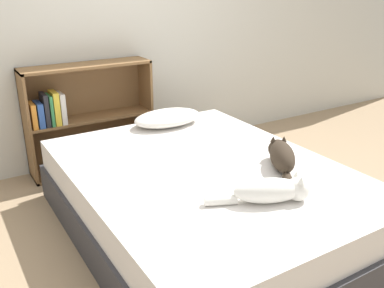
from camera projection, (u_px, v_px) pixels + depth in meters
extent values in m
plane|color=#997F60|center=(204.00, 230.00, 2.68)|extent=(8.00, 8.00, 0.00)
cube|color=silver|center=(106.00, 8.00, 3.38)|extent=(8.00, 0.06, 2.50)
cube|color=#333338|center=(205.00, 213.00, 2.64)|extent=(1.50, 1.98, 0.24)
cube|color=silver|center=(205.00, 182.00, 2.56)|extent=(1.45, 1.92, 0.19)
ellipsoid|color=white|center=(168.00, 118.00, 3.23)|extent=(0.53, 0.31, 0.11)
ellipsoid|color=white|center=(268.00, 191.00, 2.12)|extent=(0.38, 0.27, 0.12)
sphere|color=white|center=(298.00, 189.00, 2.14)|extent=(0.12, 0.12, 0.12)
cone|color=white|center=(297.00, 174.00, 2.14)|extent=(0.04, 0.04, 0.03)
cone|color=white|center=(301.00, 180.00, 2.08)|extent=(0.04, 0.04, 0.03)
cylinder|color=white|center=(221.00, 200.00, 2.10)|extent=(0.17, 0.11, 0.05)
ellipsoid|color=#33281E|center=(282.00, 157.00, 2.48)|extent=(0.29, 0.35, 0.16)
sphere|color=#33281E|center=(278.00, 149.00, 2.61)|extent=(0.12, 0.12, 0.12)
cone|color=#33281E|center=(273.00, 139.00, 2.59)|extent=(0.04, 0.04, 0.03)
cone|color=#33281E|center=(284.00, 139.00, 2.59)|extent=(0.04, 0.04, 0.03)
cylinder|color=#33281E|center=(289.00, 182.00, 2.29)|extent=(0.12, 0.15, 0.05)
cube|color=brown|center=(27.00, 128.00, 3.18)|extent=(0.02, 0.26, 0.86)
cube|color=brown|center=(146.00, 108.00, 3.66)|extent=(0.02, 0.26, 0.86)
cube|color=brown|center=(95.00, 165.00, 3.57)|extent=(1.00, 0.26, 0.02)
cube|color=brown|center=(86.00, 65.00, 3.27)|extent=(1.00, 0.26, 0.02)
cube|color=brown|center=(91.00, 118.00, 3.42)|extent=(0.96, 0.26, 0.02)
cube|color=brown|center=(86.00, 114.00, 3.52)|extent=(1.00, 0.02, 0.86)
cube|color=orange|center=(32.00, 115.00, 3.14)|extent=(0.03, 0.16, 0.19)
cube|color=#2D519E|center=(39.00, 114.00, 3.16)|extent=(0.04, 0.16, 0.19)
cube|color=#232328|center=(45.00, 110.00, 3.17)|extent=(0.03, 0.16, 0.25)
cube|color=#337F47|center=(50.00, 110.00, 3.19)|extent=(0.02, 0.16, 0.23)
cube|color=gold|center=(55.00, 108.00, 3.21)|extent=(0.04, 0.16, 0.25)
cube|color=beige|center=(61.00, 108.00, 3.23)|extent=(0.04, 0.16, 0.23)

